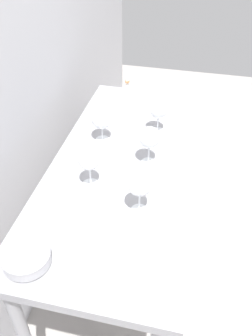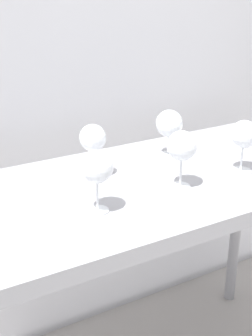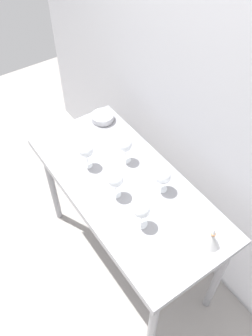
{
  "view_description": "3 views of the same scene",
  "coord_description": "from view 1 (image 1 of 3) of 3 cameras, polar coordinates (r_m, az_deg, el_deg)",
  "views": [
    {
      "loc": [
        -1.21,
        -0.28,
        1.91
      ],
      "look_at": [
        -0.07,
        -0.02,
        0.94
      ],
      "focal_mm": 38.69,
      "sensor_mm": 36.0,
      "label": 1
    },
    {
      "loc": [
        -0.78,
        -1.19,
        1.53
      ],
      "look_at": [
        -0.08,
        0.05,
        0.93
      ],
      "focal_mm": 51.21,
      "sensor_mm": 36.0,
      "label": 2
    },
    {
      "loc": [
        1.1,
        -0.76,
        2.52
      ],
      "look_at": [
        -0.03,
        0.02,
        1.0
      ],
      "focal_mm": 37.25,
      "sensor_mm": 36.0,
      "label": 3
    }
  ],
  "objects": [
    {
      "name": "wine_glass_near_right",
      "position": [
        1.74,
        5.17,
        9.13
      ],
      "size": [
        0.09,
        0.09,
        0.18
      ],
      "color": "white",
      "rests_on": "steel_counter"
    },
    {
      "name": "decanter_funnel",
      "position": [
        2.08,
        0.2,
        12.22
      ],
      "size": [
        0.1,
        0.1,
        0.14
      ],
      "color": "silver",
      "rests_on": "steel_counter"
    },
    {
      "name": "tasting_sheet_lower",
      "position": [
        1.93,
        -2.16,
        8.35
      ],
      "size": [
        0.24,
        0.27,
        0.0
      ],
      "primitive_type": "cube",
      "rotation": [
        0.0,
        0.0,
        -0.51
      ],
      "color": "white",
      "rests_on": "steel_counter"
    },
    {
      "name": "ground_plane",
      "position": [
        2.27,
        -0.11,
        -17.25
      ],
      "size": [
        6.0,
        6.0,
        0.0
      ],
      "primitive_type": "plane",
      "color": "#9C9792"
    },
    {
      "name": "tasting_bowl",
      "position": [
        1.26,
        -15.42,
        -13.42
      ],
      "size": [
        0.16,
        0.16,
        0.05
      ],
      "color": "#DBCC66",
      "rests_on": "steel_counter"
    },
    {
      "name": "wine_glass_far_right",
      "position": [
        1.68,
        -3.87,
        7.68
      ],
      "size": [
        0.1,
        0.1,
        0.17
      ],
      "color": "white",
      "rests_on": "steel_counter"
    },
    {
      "name": "steel_counter",
      "position": [
        1.66,
        0.06,
        -2.22
      ],
      "size": [
        1.4,
        0.65,
        0.9
      ],
      "color": "#949499",
      "rests_on": "ground_plane"
    },
    {
      "name": "tasting_sheet_upper",
      "position": [
        1.35,
        -6.66,
        -8.93
      ],
      "size": [
        0.26,
        0.3,
        0.0
      ],
      "primitive_type": "cube",
      "rotation": [
        0.0,
        0.0,
        -0.57
      ],
      "color": "white",
      "rests_on": "steel_counter"
    },
    {
      "name": "wine_glass_near_center",
      "position": [
        1.53,
        3.72,
        4.73
      ],
      "size": [
        0.09,
        0.09,
        0.18
      ],
      "color": "white",
      "rests_on": "steel_counter"
    },
    {
      "name": "wine_glass_far_left",
      "position": [
        1.42,
        -5.85,
        1.16
      ],
      "size": [
        0.09,
        0.09,
        0.18
      ],
      "color": "white",
      "rests_on": "steel_counter"
    },
    {
      "name": "wine_glass_near_left",
      "position": [
        1.3,
        2.21,
        -2.69
      ],
      "size": [
        0.09,
        0.09,
        0.18
      ],
      "color": "white",
      "rests_on": "steel_counter"
    },
    {
      "name": "back_wall",
      "position": [
        1.56,
        -18.66,
        14.73
      ],
      "size": [
        3.8,
        0.04,
        2.6
      ],
      "primitive_type": "cube",
      "color": "#B5B5BA",
      "rests_on": "ground_plane"
    }
  ]
}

